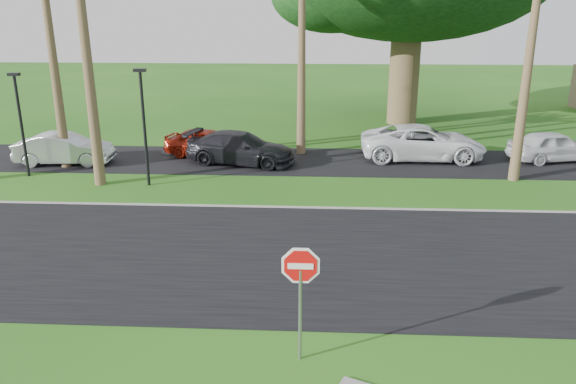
% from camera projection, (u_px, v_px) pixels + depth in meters
% --- Properties ---
extents(ground, '(120.00, 120.00, 0.00)m').
position_uv_depth(ground, '(284.00, 288.00, 14.39)').
color(ground, '#1F5415').
rests_on(ground, ground).
extents(road, '(120.00, 8.00, 0.02)m').
position_uv_depth(road, '(288.00, 255.00, 16.28)').
color(road, black).
rests_on(road, ground).
extents(parking_strip, '(120.00, 5.00, 0.02)m').
position_uv_depth(parking_strip, '(300.00, 161.00, 26.24)').
color(parking_strip, black).
rests_on(parking_strip, ground).
extents(curb, '(120.00, 0.12, 0.06)m').
position_uv_depth(curb, '(294.00, 207.00, 20.12)').
color(curb, gray).
rests_on(curb, ground).
extents(stop_sign_near, '(1.05, 0.07, 2.62)m').
position_uv_depth(stop_sign_near, '(300.00, 281.00, 10.96)').
color(stop_sign_near, gray).
rests_on(stop_sign_near, ground).
extents(streetlight_left, '(0.45, 0.25, 4.34)m').
position_uv_depth(streetlight_left, '(20.00, 118.00, 23.19)').
color(streetlight_left, black).
rests_on(streetlight_left, ground).
extents(streetlight_right, '(0.45, 0.25, 4.64)m').
position_uv_depth(streetlight_right, '(144.00, 120.00, 21.92)').
color(streetlight_right, black).
rests_on(streetlight_right, ground).
extents(car_silver, '(4.38, 1.76, 1.42)m').
position_uv_depth(car_silver, '(64.00, 149.00, 25.54)').
color(car_silver, '#AEB0B5').
rests_on(car_silver, ground).
extents(car_red, '(4.29, 2.52, 1.37)m').
position_uv_depth(car_red, '(207.00, 143.00, 26.79)').
color(car_red, maroon).
rests_on(car_red, ground).
extents(car_dark, '(5.30, 3.02, 1.45)m').
position_uv_depth(car_dark, '(241.00, 148.00, 25.61)').
color(car_dark, black).
rests_on(car_dark, ground).
extents(car_minivan, '(5.76, 2.66, 1.60)m').
position_uv_depth(car_minivan, '(423.00, 143.00, 26.33)').
color(car_minivan, white).
rests_on(car_minivan, ground).
extents(car_pickup, '(4.43, 2.62, 1.41)m').
position_uv_depth(car_pickup, '(553.00, 146.00, 26.04)').
color(car_pickup, silver).
rests_on(car_pickup, ground).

